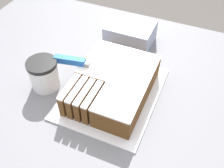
{
  "coord_description": "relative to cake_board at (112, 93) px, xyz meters",
  "views": [
    {
      "loc": [
        0.25,
        -0.51,
        1.58
      ],
      "look_at": [
        0.01,
        0.04,
        0.97
      ],
      "focal_mm": 42.0,
      "sensor_mm": 36.0,
      "label": 1
    }
  ],
  "objects": [
    {
      "name": "cake_board",
      "position": [
        0.0,
        0.0,
        0.0
      ],
      "size": [
        0.3,
        0.37,
        0.01
      ],
      "color": "silver",
      "rests_on": "countertop"
    },
    {
      "name": "knife",
      "position": [
        -0.12,
        0.0,
        0.09
      ],
      "size": [
        0.29,
        0.08,
        0.02
      ],
      "rotation": [
        0.0,
        0.0,
        0.19
      ],
      "color": "silver",
      "rests_on": "cake"
    },
    {
      "name": "cake",
      "position": [
        0.0,
        0.01,
        0.04
      ],
      "size": [
        0.24,
        0.31,
        0.08
      ],
      "color": "brown",
      "rests_on": "cake_board"
    },
    {
      "name": "storage_box",
      "position": [
        -0.04,
        0.29,
        0.04
      ],
      "size": [
        0.18,
        0.15,
        0.09
      ],
      "color": "#8C99B2",
      "rests_on": "countertop"
    },
    {
      "name": "countertop",
      "position": [
        -0.01,
        -0.04,
        -0.46
      ],
      "size": [
        1.4,
        1.1,
        0.92
      ],
      "color": "slate",
      "rests_on": "ground_plane"
    },
    {
      "name": "coffee_cup",
      "position": [
        -0.23,
        -0.05,
        0.05
      ],
      "size": [
        0.1,
        0.1,
        0.11
      ],
      "color": "white",
      "rests_on": "countertop"
    }
  ]
}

